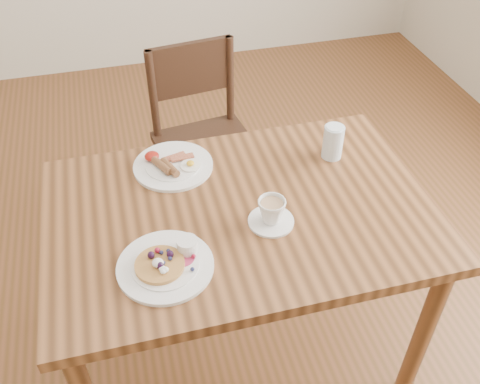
# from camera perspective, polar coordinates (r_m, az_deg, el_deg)

# --- Properties ---
(ground) EXTENTS (5.00, 5.00, 0.00)m
(ground) POSITION_cam_1_polar(r_m,az_deg,el_deg) (2.24, 0.00, -15.99)
(ground) COLOR brown
(ground) RESTS_ON ground
(dining_table) EXTENTS (1.20, 0.80, 0.75)m
(dining_table) POSITION_cam_1_polar(r_m,az_deg,el_deg) (1.73, 0.00, -4.21)
(dining_table) COLOR brown
(dining_table) RESTS_ON ground
(chair_far) EXTENTS (0.47, 0.47, 0.88)m
(chair_far) POSITION_cam_1_polar(r_m,az_deg,el_deg) (2.42, -3.92, 5.99)
(chair_far) COLOR #321912
(chair_far) RESTS_ON ground
(pancake_plate) EXTENTS (0.27, 0.27, 0.06)m
(pancake_plate) POSITION_cam_1_polar(r_m,az_deg,el_deg) (1.50, -7.83, -7.54)
(pancake_plate) COLOR white
(pancake_plate) RESTS_ON dining_table
(breakfast_plate) EXTENTS (0.27, 0.27, 0.04)m
(breakfast_plate) POSITION_cam_1_polar(r_m,az_deg,el_deg) (1.83, -7.28, 2.89)
(breakfast_plate) COLOR white
(breakfast_plate) RESTS_ON dining_table
(teacup_saucer) EXTENTS (0.14, 0.14, 0.09)m
(teacup_saucer) POSITION_cam_1_polar(r_m,az_deg,el_deg) (1.60, 3.37, -2.23)
(teacup_saucer) COLOR white
(teacup_saucer) RESTS_ON dining_table
(water_glass) EXTENTS (0.07, 0.07, 0.12)m
(water_glass) POSITION_cam_1_polar(r_m,az_deg,el_deg) (1.86, 9.88, 5.28)
(water_glass) COLOR silver
(water_glass) RESTS_ON dining_table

